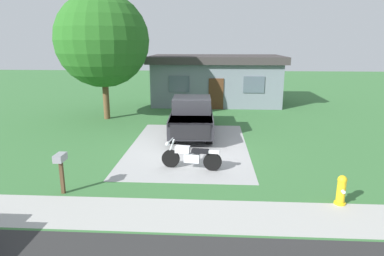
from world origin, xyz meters
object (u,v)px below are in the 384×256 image
object	(u,v)px
pickup_truck	(192,114)
fire_hydrant	(341,190)
mailbox	(61,163)
neighbor_house	(216,79)
motorcycle	(191,156)
shade_tree	(102,40)

from	to	relation	value
pickup_truck	fire_hydrant	bearing A→B (deg)	-58.09
pickup_truck	mailbox	xyz separation A→B (m)	(-3.51, -7.25, 0.03)
pickup_truck	fire_hydrant	world-z (taller)	pickup_truck
fire_hydrant	mailbox	xyz separation A→B (m)	(-8.18, 0.24, 0.55)
mailbox	pickup_truck	bearing A→B (deg)	64.13
pickup_truck	neighbor_house	xyz separation A→B (m)	(1.26, 8.79, 0.84)
motorcycle	shade_tree	size ratio (longest dim) A/B	0.30
motorcycle	neighbor_house	distance (m)	13.87
fire_hydrant	mailbox	size ratio (longest dim) A/B	0.69
pickup_truck	neighbor_house	bearing A→B (deg)	81.83
fire_hydrant	shade_tree	xyz separation A→B (m)	(-9.95, 10.47, 4.13)
pickup_truck	mailbox	distance (m)	8.06
shade_tree	mailbox	bearing A→B (deg)	-80.16
motorcycle	shade_tree	bearing A→B (deg)	124.83
fire_hydrant	mailbox	bearing A→B (deg)	178.34
fire_hydrant	mailbox	world-z (taller)	mailbox
shade_tree	fire_hydrant	bearing A→B (deg)	-46.45
fire_hydrant	neighbor_house	bearing A→B (deg)	101.80
neighbor_house	pickup_truck	bearing A→B (deg)	-98.17
motorcycle	mailbox	xyz separation A→B (m)	(-3.76, -2.27, 0.51)
fire_hydrant	shade_tree	size ratio (longest dim) A/B	0.12
motorcycle	pickup_truck	size ratio (longest dim) A/B	0.39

